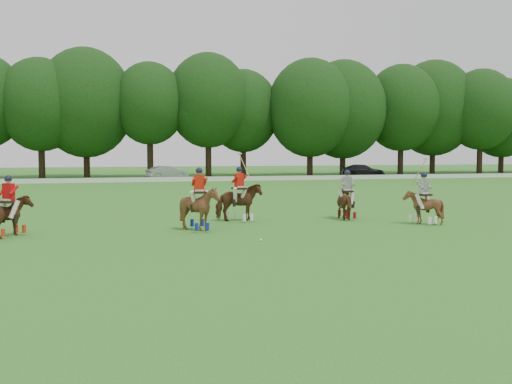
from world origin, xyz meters
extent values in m
plane|color=#327220|center=(0.00, 0.00, 0.00)|extent=(180.00, 180.00, 0.00)
cylinder|color=black|center=(-11.63, 48.49, 2.32)|extent=(0.70, 0.70, 4.64)
ellipsoid|color=black|center=(-11.63, 48.49, 7.95)|extent=(8.80, 8.80, 10.13)
cylinder|color=black|center=(-6.99, 49.52, 2.16)|extent=(0.70, 0.70, 4.31)
ellipsoid|color=black|center=(-6.99, 49.52, 8.31)|extent=(10.67, 10.67, 12.27)
cylinder|color=black|center=(-0.04, 48.00, 2.62)|extent=(0.70, 0.70, 5.24)
ellipsoid|color=black|center=(-0.04, 48.00, 8.26)|extent=(8.06, 8.06, 9.26)
cylinder|color=black|center=(6.63, 48.24, 2.59)|extent=(0.70, 0.70, 5.19)
ellipsoid|color=black|center=(6.63, 48.24, 8.75)|extent=(9.50, 9.50, 10.92)
cylinder|color=black|center=(11.06, 49.62, 2.24)|extent=(0.70, 0.70, 4.48)
ellipsoid|color=black|center=(11.06, 49.62, 7.71)|extent=(8.60, 8.60, 9.89)
cylinder|color=black|center=(18.54, 46.82, 2.11)|extent=(0.70, 0.70, 4.21)
ellipsoid|color=black|center=(18.54, 46.82, 8.00)|extent=(10.11, 10.11, 11.63)
cylinder|color=black|center=(23.25, 48.17, 2.03)|extent=(0.70, 0.70, 4.07)
ellipsoid|color=black|center=(23.25, 48.17, 7.99)|extent=(10.46, 10.46, 12.03)
cylinder|color=black|center=(31.16, 48.38, 2.40)|extent=(0.70, 0.70, 4.79)
ellipsoid|color=black|center=(31.16, 48.38, 8.35)|extent=(9.47, 9.47, 10.89)
cylinder|color=black|center=(36.59, 49.92, 2.22)|extent=(0.70, 0.70, 4.44)
ellipsoid|color=black|center=(36.59, 49.92, 8.51)|extent=(10.84, 10.84, 12.47)
cylinder|color=black|center=(41.42, 46.74, 2.43)|extent=(0.70, 0.70, 4.86)
ellipsoid|color=black|center=(41.42, 46.74, 8.21)|extent=(8.94, 8.94, 10.28)
cylinder|color=black|center=(46.86, 49.73, 1.95)|extent=(0.70, 0.70, 3.90)
ellipsoid|color=black|center=(46.86, 49.73, 7.38)|extent=(9.29, 9.29, 10.68)
cube|color=white|center=(0.00, 38.00, 0.22)|extent=(120.00, 0.10, 0.44)
imported|color=#98989D|center=(1.35, 42.50, 0.71)|extent=(4.55, 2.84, 1.42)
imported|color=black|center=(23.39, 42.50, 0.71)|extent=(5.22, 3.05, 1.42)
imported|color=#532916|center=(-7.48, 3.99, 0.71)|extent=(1.53, 1.84, 1.43)
cube|color=black|center=(-7.48, 3.99, 1.24)|extent=(0.67, 0.71, 0.08)
cylinder|color=tan|center=(-7.74, 4.15, 1.16)|extent=(0.13, 0.20, 1.29)
imported|color=#532916|center=(1.23, 6.35, 0.81)|extent=(2.04, 1.93, 1.62)
cube|color=black|center=(1.23, 6.35, 1.40)|extent=(0.64, 0.70, 0.08)
cylinder|color=tan|center=(1.50, 6.48, 2.32)|extent=(0.36, 0.71, 1.08)
imported|color=#532916|center=(-0.81, 3.98, 0.83)|extent=(1.35, 1.52, 1.67)
cube|color=black|center=(-0.81, 3.98, 1.45)|extent=(0.44, 0.56, 0.08)
cylinder|color=tan|center=(-0.51, 3.98, 1.37)|extent=(0.03, 0.21, 1.29)
imported|color=#532916|center=(6.00, 6.00, 0.71)|extent=(0.86, 1.72, 1.42)
cube|color=black|center=(6.00, 6.00, 1.23)|extent=(0.47, 0.58, 0.08)
cylinder|color=tan|center=(5.70, 6.01, 1.15)|extent=(0.04, 0.21, 1.29)
imported|color=#532916|center=(8.31, 3.57, 0.70)|extent=(1.44, 1.54, 1.40)
cube|color=black|center=(8.31, 3.57, 1.21)|extent=(0.58, 0.66, 0.08)
cylinder|color=tan|center=(8.03, 3.49, 2.13)|extent=(0.24, 0.75, 1.08)
sphere|color=white|center=(0.80, 0.95, 0.04)|extent=(0.09, 0.09, 0.09)
camera|label=1|loc=(-3.85, -17.24, 3.02)|focal=40.00mm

